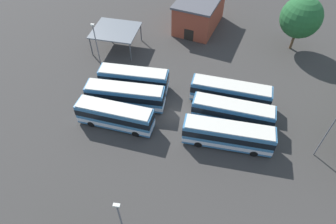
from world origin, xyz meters
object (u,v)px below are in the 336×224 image
bus_row1_slot0 (228,135)px  lamp_post_near_entrance (330,128)px  bus_row0_slot1 (125,96)px  maintenance_shelter (115,31)px  bus_row1_slot2 (230,93)px  bus_row1_slot1 (232,113)px  depot_building (199,12)px  bus_row0_slot2 (134,79)px  lamp_post_mid_lot (96,43)px  tree_east_edge (301,17)px  bus_row0_slot0 (115,116)px

bus_row1_slot0 → lamp_post_near_entrance: lamp_post_near_entrance is taller
bus_row0_slot1 → maintenance_shelter: (-4.93, 13.82, 1.61)m
bus_row1_slot2 → lamp_post_near_entrance: bearing=-36.3°
bus_row1_slot2 → bus_row1_slot1: bearing=-86.0°
maintenance_shelter → lamp_post_near_entrance: (30.57, -19.13, 1.78)m
bus_row1_slot2 → lamp_post_near_entrance: 13.79m
bus_row0_slot1 → bus_row1_slot1: size_ratio=1.01×
bus_row0_slot1 → bus_row1_slot1: same height
depot_building → maintenance_shelter: 16.62m
bus_row0_slot2 → bus_row1_slot1: bearing=-18.6°
depot_building → lamp_post_mid_lot: lamp_post_mid_lot is taller
bus_row1_slot1 → lamp_post_mid_lot: bearing=155.3°
lamp_post_near_entrance → lamp_post_mid_lot: size_ratio=1.27×
tree_east_edge → bus_row1_slot2: bearing=-125.5°
bus_row1_slot1 → tree_east_edge: 22.38m
tree_east_edge → lamp_post_mid_lot: bearing=-164.2°
lamp_post_near_entrance → lamp_post_mid_lot: 35.21m
bus_row1_slot1 → bus_row1_slot2: (-0.27, 3.85, 0.00)m
bus_row1_slot0 → lamp_post_mid_lot: (-21.16, 13.96, 2.35)m
bus_row1_slot1 → bus_row0_slot1: bearing=175.3°
lamp_post_mid_lot → tree_east_edge: size_ratio=0.80×
bus_row0_slot2 → depot_building: depot_building is taller
bus_row0_slot0 → bus_row0_slot2: size_ratio=1.02×
bus_row0_slot2 → bus_row0_slot0: bearing=-96.5°
bus_row0_slot1 → bus_row1_slot0: same height
depot_building → tree_east_edge: (16.96, -5.12, 3.12)m
bus_row1_slot1 → lamp_post_near_entrance: (10.50, -4.07, 3.40)m
bus_row1_slot1 → tree_east_edge: tree_east_edge is taller
maintenance_shelter → tree_east_edge: (30.76, 4.14, 2.60)m
bus_row1_slot0 → lamp_post_near_entrance: bearing=-0.6°
bus_row0_slot0 → lamp_post_near_entrance: (26.09, -1.33, 3.40)m
bus_row0_slot1 → bus_row1_slot2: bearing=9.9°
maintenance_shelter → bus_row0_slot2: bearing=-62.1°
lamp_post_near_entrance → bus_row0_slot0: bearing=177.1°
maintenance_shelter → depot_building: bearing=33.9°
bus_row1_slot1 → maintenance_shelter: size_ratio=1.36×
bus_row0_slot1 → depot_building: (8.87, 23.07, 1.09)m
bus_row0_slot2 → bus_row1_slot2: same height
bus_row0_slot2 → lamp_post_near_entrance: bearing=-19.7°
bus_row1_slot2 → bus_row0_slot2: bearing=175.6°
depot_building → lamp_post_near_entrance: 33.05m
bus_row1_slot0 → lamp_post_mid_lot: bearing=146.6°
bus_row1_slot1 → maintenance_shelter: bearing=143.1°
lamp_post_mid_lot → bus_row0_slot1: bearing=-52.9°
bus_row0_slot1 → tree_east_edge: (25.83, 17.95, 4.22)m
depot_building → lamp_post_mid_lot: (-15.49, -14.31, 1.25)m
maintenance_shelter → bus_row0_slot0: bearing=-75.9°
bus_row0_slot1 → lamp_post_mid_lot: 11.23m
bus_row1_slot1 → depot_building: size_ratio=0.87×
bus_row0_slot2 → lamp_post_near_entrance: lamp_post_near_entrance is taller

